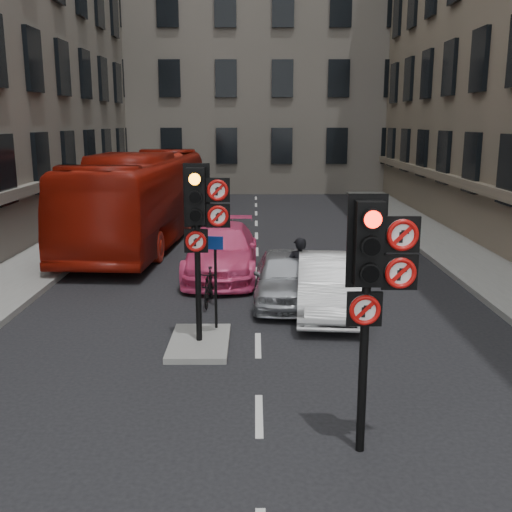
{
  "coord_description": "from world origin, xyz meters",
  "views": [
    {
      "loc": [
        -0.06,
        -6.55,
        4.49
      ],
      "look_at": [
        -0.05,
        1.81,
        2.6
      ],
      "focal_mm": 42.0,
      "sensor_mm": 36.0,
      "label": 1
    }
  ],
  "objects_px": {
    "car_pink": "(222,251)",
    "motorcyclist": "(299,270)",
    "signal_far": "(201,215)",
    "car_white": "(328,285)",
    "car_silver": "(285,277)",
    "info_sign": "(215,269)",
    "motorcycle": "(209,287)",
    "bus_red": "(141,198)",
    "signal_near": "(374,271)"
  },
  "relations": [
    {
      "from": "car_pink",
      "to": "motorcyclist",
      "type": "xyz_separation_m",
      "value": [
        2.09,
        -2.8,
        0.1
      ]
    },
    {
      "from": "signal_far",
      "to": "car_white",
      "type": "relative_size",
      "value": 0.87
    },
    {
      "from": "car_silver",
      "to": "info_sign",
      "type": "distance_m",
      "value": 2.93
    },
    {
      "from": "car_white",
      "to": "info_sign",
      "type": "relative_size",
      "value": 2.02
    },
    {
      "from": "car_pink",
      "to": "info_sign",
      "type": "bearing_deg",
      "value": -87.88
    },
    {
      "from": "signal_far",
      "to": "motorcycle",
      "type": "xyz_separation_m",
      "value": [
        -0.1,
        2.86,
        -2.25
      ]
    },
    {
      "from": "signal_far",
      "to": "car_pink",
      "type": "height_order",
      "value": "signal_far"
    },
    {
      "from": "car_white",
      "to": "info_sign",
      "type": "distance_m",
      "value": 3.09
    },
    {
      "from": "bus_red",
      "to": "motorcycle",
      "type": "relative_size",
      "value": 8.07
    },
    {
      "from": "motorcycle",
      "to": "info_sign",
      "type": "distance_m",
      "value": 2.36
    },
    {
      "from": "car_white",
      "to": "motorcyclist",
      "type": "distance_m",
      "value": 0.99
    },
    {
      "from": "signal_near",
      "to": "signal_far",
      "type": "height_order",
      "value": "signal_far"
    },
    {
      "from": "car_silver",
      "to": "motorcyclist",
      "type": "distance_m",
      "value": 0.41
    },
    {
      "from": "motorcycle",
      "to": "motorcyclist",
      "type": "bearing_deg",
      "value": 6.31
    },
    {
      "from": "info_sign",
      "to": "car_pink",
      "type": "bearing_deg",
      "value": 101.04
    },
    {
      "from": "bus_red",
      "to": "info_sign",
      "type": "xyz_separation_m",
      "value": [
        3.39,
        -9.92,
        -0.26
      ]
    },
    {
      "from": "car_pink",
      "to": "signal_near",
      "type": "bearing_deg",
      "value": -75.02
    },
    {
      "from": "info_sign",
      "to": "signal_near",
      "type": "bearing_deg",
      "value": -53.9
    },
    {
      "from": "signal_near",
      "to": "motorcycle",
      "type": "bearing_deg",
      "value": 111.46
    },
    {
      "from": "car_white",
      "to": "motorcycle",
      "type": "bearing_deg",
      "value": 172.74
    },
    {
      "from": "signal_far",
      "to": "car_white",
      "type": "bearing_deg",
      "value": 38.68
    },
    {
      "from": "car_pink",
      "to": "car_white",
      "type": "bearing_deg",
      "value": -51.8
    },
    {
      "from": "car_silver",
      "to": "car_white",
      "type": "bearing_deg",
      "value": -37.69
    },
    {
      "from": "signal_far",
      "to": "bus_red",
      "type": "xyz_separation_m",
      "value": [
        -3.18,
        10.66,
        -1.02
      ]
    },
    {
      "from": "signal_near",
      "to": "signal_far",
      "type": "bearing_deg",
      "value": 123.02
    },
    {
      "from": "car_silver",
      "to": "motorcyclist",
      "type": "xyz_separation_m",
      "value": [
        0.35,
        -0.1,
        0.19
      ]
    },
    {
      "from": "car_pink",
      "to": "bus_red",
      "type": "bearing_deg",
      "value": 124.1
    },
    {
      "from": "motorcycle",
      "to": "info_sign",
      "type": "xyz_separation_m",
      "value": [
        0.31,
        -2.12,
        0.97
      ]
    },
    {
      "from": "car_white",
      "to": "bus_red",
      "type": "bearing_deg",
      "value": 130.2
    },
    {
      "from": "info_sign",
      "to": "car_white",
      "type": "bearing_deg",
      "value": 39.53
    },
    {
      "from": "car_silver",
      "to": "bus_red",
      "type": "relative_size",
      "value": 0.32
    },
    {
      "from": "signal_far",
      "to": "car_white",
      "type": "distance_m",
      "value": 4.12
    },
    {
      "from": "motorcyclist",
      "to": "info_sign",
      "type": "relative_size",
      "value": 0.83
    },
    {
      "from": "car_white",
      "to": "signal_far",
      "type": "bearing_deg",
      "value": -136.54
    },
    {
      "from": "signal_far",
      "to": "car_pink",
      "type": "bearing_deg",
      "value": 89.33
    },
    {
      "from": "signal_near",
      "to": "car_pink",
      "type": "height_order",
      "value": "signal_near"
    },
    {
      "from": "car_silver",
      "to": "car_white",
      "type": "distance_m",
      "value": 1.3
    },
    {
      "from": "car_pink",
      "to": "motorcycle",
      "type": "height_order",
      "value": "car_pink"
    },
    {
      "from": "motorcycle",
      "to": "bus_red",
      "type": "bearing_deg",
      "value": 114.96
    },
    {
      "from": "car_silver",
      "to": "motorcycle",
      "type": "xyz_separation_m",
      "value": [
        -1.91,
        -0.21,
        -0.2
      ]
    },
    {
      "from": "car_white",
      "to": "motorcycle",
      "type": "distance_m",
      "value": 2.98
    },
    {
      "from": "car_pink",
      "to": "info_sign",
      "type": "relative_size",
      "value": 2.51
    },
    {
      "from": "signal_far",
      "to": "motorcycle",
      "type": "height_order",
      "value": "signal_far"
    },
    {
      "from": "signal_far",
      "to": "car_white",
      "type": "height_order",
      "value": "signal_far"
    },
    {
      "from": "bus_red",
      "to": "info_sign",
      "type": "relative_size",
      "value": 5.99
    },
    {
      "from": "bus_red",
      "to": "signal_far",
      "type": "bearing_deg",
      "value": -69.85
    },
    {
      "from": "car_white",
      "to": "info_sign",
      "type": "height_order",
      "value": "info_sign"
    },
    {
      "from": "bus_red",
      "to": "motorcyclist",
      "type": "height_order",
      "value": "bus_red"
    },
    {
      "from": "signal_near",
      "to": "car_white",
      "type": "height_order",
      "value": "signal_near"
    },
    {
      "from": "car_silver",
      "to": "signal_near",
      "type": "bearing_deg",
      "value": -81.51
    }
  ]
}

